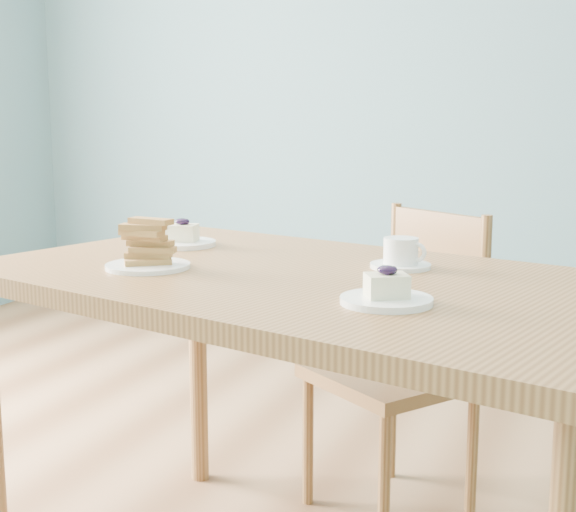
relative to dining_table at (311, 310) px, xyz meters
The scene contains 7 objects.
room 0.76m from the dining_table, 152.98° to the left, with size 5.01×5.01×2.71m.
dining_table is the anchor object (origin of this frame).
dining_chair 0.64m from the dining_table, 84.48° to the left, with size 0.55×0.54×0.88m.
cheesecake_plate_near 0.32m from the dining_table, 42.20° to the right, with size 0.17×0.17×0.07m.
cheesecake_plate_far 0.52m from the dining_table, 153.04° to the left, with size 0.18×0.18×0.07m.
coffee_cup 0.24m from the dining_table, 43.14° to the left, with size 0.14×0.14×0.07m.
biscotti_plate 0.39m from the dining_table, 168.08° to the right, with size 0.19×0.19×0.11m.
Camera 1 is at (1.00, -1.79, 1.14)m, focal length 50.00 mm.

